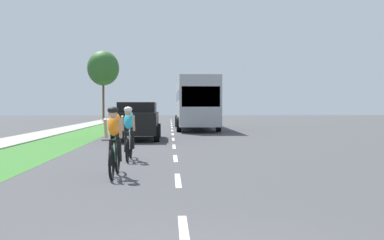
{
  "coord_description": "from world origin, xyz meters",
  "views": [
    {
      "loc": [
        -0.18,
        -3.38,
        1.57
      ],
      "look_at": [
        0.82,
        16.19,
        0.99
      ],
      "focal_mm": 41.19,
      "sensor_mm": 36.0,
      "label": 1
    }
  ],
  "objects_px": {
    "cyclist_lead": "(114,141)",
    "street_tree_far": "(103,68)",
    "suv_black": "(138,120)",
    "cyclist_trailing": "(129,133)",
    "bus_silver": "(195,101)"
  },
  "relations": [
    {
      "from": "cyclist_lead",
      "to": "cyclist_trailing",
      "type": "relative_size",
      "value": 1.0
    },
    {
      "from": "cyclist_trailing",
      "to": "suv_black",
      "type": "xyz_separation_m",
      "value": [
        -0.34,
        8.27,
        0.14
      ]
    },
    {
      "from": "cyclist_trailing",
      "to": "bus_silver",
      "type": "xyz_separation_m",
      "value": [
        3.03,
        18.35,
        1.17
      ]
    },
    {
      "from": "cyclist_lead",
      "to": "cyclist_trailing",
      "type": "xyz_separation_m",
      "value": [
        0.05,
        3.06,
        0.0
      ]
    },
    {
      "from": "bus_silver",
      "to": "cyclist_lead",
      "type": "bearing_deg",
      "value": -98.17
    },
    {
      "from": "street_tree_far",
      "to": "cyclist_trailing",
      "type": "bearing_deg",
      "value": -80.46
    },
    {
      "from": "cyclist_lead",
      "to": "bus_silver",
      "type": "bearing_deg",
      "value": 81.83
    },
    {
      "from": "suv_black",
      "to": "street_tree_far",
      "type": "distance_m",
      "value": 30.77
    },
    {
      "from": "bus_silver",
      "to": "cyclist_trailing",
      "type": "bearing_deg",
      "value": -99.37
    },
    {
      "from": "cyclist_trailing",
      "to": "suv_black",
      "type": "distance_m",
      "value": 8.28
    },
    {
      "from": "cyclist_lead",
      "to": "suv_black",
      "type": "distance_m",
      "value": 11.34
    },
    {
      "from": "cyclist_trailing",
      "to": "street_tree_far",
      "type": "height_order",
      "value": "street_tree_far"
    },
    {
      "from": "suv_black",
      "to": "bus_silver",
      "type": "height_order",
      "value": "bus_silver"
    },
    {
      "from": "cyclist_lead",
      "to": "cyclist_trailing",
      "type": "bearing_deg",
      "value": 89.14
    },
    {
      "from": "cyclist_lead",
      "to": "street_tree_far",
      "type": "relative_size",
      "value": 0.21
    }
  ]
}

